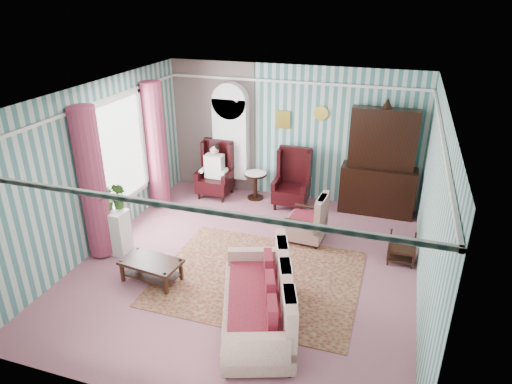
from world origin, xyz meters
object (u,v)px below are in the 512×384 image
(plant_stand, at_px, (113,231))
(floral_armchair, at_px, (306,213))
(bookcase, at_px, (231,144))
(wingback_right, at_px, (292,179))
(seated_woman, at_px, (215,171))
(dresser_hutch, at_px, (381,159))
(nest_table, at_px, (402,248))
(wingback_left, at_px, (215,170))
(round_side_table, at_px, (255,186))
(sofa, at_px, (257,293))
(coffee_table, at_px, (152,271))

(plant_stand, height_order, floral_armchair, floral_armchair)
(bookcase, bearing_deg, plant_stand, -108.49)
(wingback_right, relative_size, seated_woman, 1.06)
(dresser_hutch, relative_size, wingback_right, 1.89)
(seated_woman, xyz_separation_m, nest_table, (4.07, -1.55, -0.32))
(wingback_left, height_order, round_side_table, wingback_left)
(dresser_hutch, relative_size, wingback_left, 1.89)
(dresser_hutch, relative_size, seated_woman, 2.00)
(plant_stand, bearing_deg, floral_armchair, 25.00)
(round_side_table, distance_m, plant_stand, 3.36)
(bookcase, relative_size, sofa, 1.10)
(bookcase, distance_m, dresser_hutch, 3.25)
(bookcase, xyz_separation_m, dresser_hutch, (3.25, -0.12, 0.06))
(bookcase, relative_size, floral_armchair, 2.05)
(floral_armchair, bearing_deg, nest_table, -94.97)
(plant_stand, bearing_deg, nest_table, 13.84)
(seated_woman, distance_m, floral_armchair, 2.67)
(dresser_hutch, relative_size, coffee_table, 2.49)
(bookcase, relative_size, wingback_right, 1.79)
(seated_woman, bearing_deg, sofa, -60.15)
(seated_woman, relative_size, plant_stand, 1.47)
(plant_stand, bearing_deg, dresser_hutch, 35.08)
(wingback_right, distance_m, floral_armchair, 1.42)
(round_side_table, height_order, floral_armchair, floral_armchair)
(dresser_hutch, height_order, seated_woman, dresser_hutch)
(wingback_right, distance_m, nest_table, 2.81)
(dresser_hutch, relative_size, floral_armchair, 2.16)
(bookcase, relative_size, coffee_table, 2.36)
(wingback_left, height_order, nest_table, wingback_left)
(wingback_right, bearing_deg, bookcase, 165.43)
(nest_table, distance_m, floral_armchair, 1.77)
(dresser_hutch, distance_m, wingback_left, 3.55)
(nest_table, height_order, plant_stand, plant_stand)
(bookcase, bearing_deg, wingback_left, -122.66)
(bookcase, bearing_deg, sofa, -65.16)
(bookcase, xyz_separation_m, sofa, (1.97, -4.27, -0.55))
(bookcase, distance_m, nest_table, 4.37)
(bookcase, xyz_separation_m, coffee_table, (0.04, -3.74, -0.93))
(coffee_table, bearing_deg, dresser_hutch, 48.41)
(bookcase, bearing_deg, seated_woman, -122.66)
(seated_woman, bearing_deg, plant_stand, -106.22)
(wingback_left, bearing_deg, plant_stand, -106.22)
(wingback_right, height_order, coffee_table, wingback_right)
(wingback_left, bearing_deg, sofa, -60.15)
(seated_woman, height_order, plant_stand, seated_woman)
(floral_armchair, distance_m, coffee_table, 2.94)
(dresser_hutch, bearing_deg, bookcase, 177.89)
(seated_woman, height_order, coffee_table, seated_woman)
(wingback_right, height_order, plant_stand, wingback_right)
(bookcase, height_order, nest_table, bookcase)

